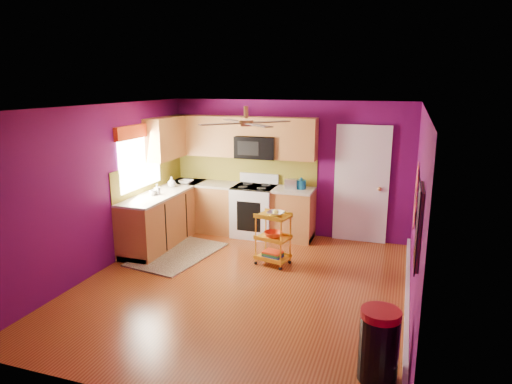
% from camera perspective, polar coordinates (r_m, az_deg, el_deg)
% --- Properties ---
extents(ground, '(5.00, 5.00, 0.00)m').
position_cam_1_polar(ground, '(6.59, -1.75, -11.67)').
color(ground, maroon).
rests_on(ground, ground).
extents(room_envelope, '(4.54, 5.04, 2.52)m').
position_cam_1_polar(room_envelope, '(6.07, -1.62, 2.37)').
color(room_envelope, '#5B0A50').
rests_on(room_envelope, ground).
extents(lower_cabinets, '(2.81, 2.31, 0.94)m').
position_cam_1_polar(lower_cabinets, '(8.50, -6.06, -2.75)').
color(lower_cabinets, '#975B29').
rests_on(lower_cabinets, ground).
extents(electric_range, '(0.76, 0.66, 1.13)m').
position_cam_1_polar(electric_range, '(8.52, -0.19, -2.29)').
color(electric_range, white).
rests_on(electric_range, ground).
extents(upper_cabinetry, '(2.80, 2.30, 1.26)m').
position_cam_1_polar(upper_cabinetry, '(8.50, -4.65, 6.69)').
color(upper_cabinetry, '#975B29').
rests_on(upper_cabinetry, ground).
extents(left_window, '(0.08, 1.35, 1.08)m').
position_cam_1_polar(left_window, '(7.98, -14.33, 5.41)').
color(left_window, white).
rests_on(left_window, ground).
extents(panel_door, '(0.95, 0.11, 2.15)m').
position_cam_1_polar(panel_door, '(8.29, 13.03, 0.76)').
color(panel_door, white).
rests_on(panel_door, ground).
extents(right_wall_art, '(0.04, 2.74, 1.04)m').
position_cam_1_polar(right_wall_art, '(5.43, 19.47, -1.81)').
color(right_wall_art, black).
rests_on(right_wall_art, ground).
extents(ceiling_fan, '(1.01, 1.01, 0.26)m').
position_cam_1_polar(ceiling_fan, '(6.18, -1.25, 8.73)').
color(ceiling_fan, '#BF8C3F').
rests_on(ceiling_fan, ground).
extents(shag_rug, '(1.24, 1.76, 0.02)m').
position_cam_1_polar(shag_rug, '(7.80, -9.74, -7.68)').
color(shag_rug, black).
rests_on(shag_rug, ground).
extents(rolling_cart, '(0.57, 0.47, 0.91)m').
position_cam_1_polar(rolling_cart, '(7.16, 2.19, -5.56)').
color(rolling_cart, gold).
rests_on(rolling_cart, ground).
extents(trash_can, '(0.43, 0.45, 0.73)m').
position_cam_1_polar(trash_can, '(4.74, 15.10, -17.99)').
color(trash_can, black).
rests_on(trash_can, ground).
extents(teal_kettle, '(0.18, 0.18, 0.21)m').
position_cam_1_polar(teal_kettle, '(8.23, 5.65, 0.97)').
color(teal_kettle, '#146E99').
rests_on(teal_kettle, lower_cabinets).
extents(toaster, '(0.22, 0.15, 0.18)m').
position_cam_1_polar(toaster, '(8.23, 4.43, 1.02)').
color(toaster, beige).
rests_on(toaster, lower_cabinets).
extents(soap_bottle_a, '(0.08, 0.08, 0.18)m').
position_cam_1_polar(soap_bottle_a, '(7.97, -12.25, 0.33)').
color(soap_bottle_a, '#EA3F72').
rests_on(soap_bottle_a, lower_cabinets).
extents(soap_bottle_b, '(0.15, 0.15, 0.19)m').
position_cam_1_polar(soap_bottle_b, '(8.50, -10.49, 1.27)').
color(soap_bottle_b, white).
rests_on(soap_bottle_b, lower_cabinets).
extents(counter_dish, '(0.27, 0.27, 0.07)m').
position_cam_1_polar(counter_dish, '(8.73, -8.74, 1.25)').
color(counter_dish, white).
rests_on(counter_dish, lower_cabinets).
extents(counter_cup, '(0.11, 0.11, 0.09)m').
position_cam_1_polar(counter_cup, '(7.92, -12.79, -0.11)').
color(counter_cup, white).
rests_on(counter_cup, lower_cabinets).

